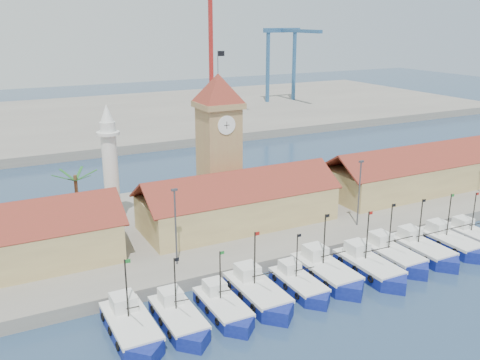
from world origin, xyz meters
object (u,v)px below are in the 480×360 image
clock_tower (219,140)px  minaret (110,165)px  boat_0 (132,329)px  boat_5 (328,273)px

clock_tower → minaret: clock_tower is taller
clock_tower → boat_0: bearing=-130.5°
boat_5 → clock_tower: clock_tower is taller
boat_5 → clock_tower: (-2.69, 22.84, 11.13)m
boat_0 → boat_5: 22.87m
boat_0 → minaret: 27.63m
minaret → boat_0: bearing=-101.4°
boat_5 → minaret: 31.77m
boat_5 → clock_tower: bearing=96.7°
boat_5 → minaret: size_ratio=0.65×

